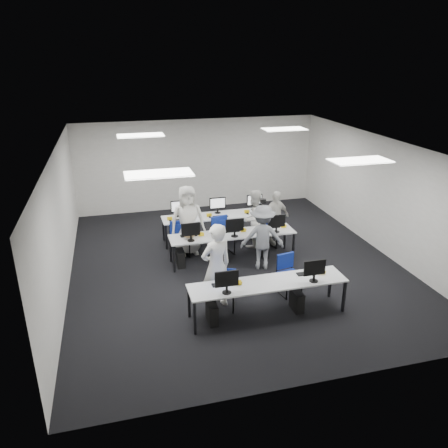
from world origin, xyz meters
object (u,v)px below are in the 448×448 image
object	(u,v)px
chair_7	(263,233)
chair_1	(289,282)
chair_5	(178,242)
photographer	(262,237)
chair_0	(226,296)
student_0	(216,267)
student_1	(254,219)
desk_mid	(233,235)
chair_4	(264,237)
chair_6	(220,238)
chair_2	(180,245)
student_2	(188,220)
chair_3	(223,242)
student_3	(275,218)
desk_front	(268,285)

from	to	relation	value
chair_7	chair_1	bearing A→B (deg)	-86.21
chair_5	photographer	size ratio (longest dim) A/B	0.50
chair_0	photographer	xyz separation A→B (m)	(1.33, 1.54, 0.56)
student_0	student_1	bearing A→B (deg)	-139.18
desk_mid	chair_7	bearing A→B (deg)	37.97
chair_4	chair_6	world-z (taller)	chair_4
student_0	chair_2	bearing A→B (deg)	-100.29
student_2	chair_3	bearing A→B (deg)	-17.64
desk_mid	chair_1	size ratio (longest dim) A/B	3.60
student_0	photographer	distance (m)	2.10
desk_mid	chair_5	bearing A→B (deg)	144.13
chair_5	student_2	distance (m)	0.74
chair_0	chair_5	size ratio (longest dim) A/B	0.99
chair_0	chair_4	bearing A→B (deg)	77.89
chair_1	chair_6	xyz separation A→B (m)	(-0.88, 2.74, -0.00)
chair_4	student_0	xyz separation A→B (m)	(-1.97, -2.57, 0.62)
student_3	chair_1	bearing A→B (deg)	-119.34
chair_2	chair_6	distance (m)	1.14
chair_5	photographer	bearing A→B (deg)	-29.23
student_3	desk_front	bearing A→B (deg)	-128.16
chair_0	photographer	distance (m)	2.11
desk_mid	chair_0	bearing A→B (deg)	-109.29
chair_1	photographer	xyz separation A→B (m)	(-0.17, 1.32, 0.54)
chair_2	student_3	world-z (taller)	student_3
desk_front	chair_4	size ratio (longest dim) A/B	3.24
chair_2	chair_4	distance (m)	2.30
desk_mid	chair_5	xyz separation A→B (m)	(-1.27, 0.92, -0.42)
chair_2	chair_3	bearing A→B (deg)	-9.60
desk_front	student_0	bearing A→B (deg)	149.85
desk_front	chair_5	world-z (taller)	chair_5
desk_mid	student_0	size ratio (longest dim) A/B	1.71
desk_mid	student_2	size ratio (longest dim) A/B	1.73
chair_0	chair_2	bearing A→B (deg)	122.49
chair_2	student_1	world-z (taller)	student_1
chair_0	chair_7	distance (m)	3.56
chair_3	student_1	distance (m)	1.07
student_1	photographer	xyz separation A→B (m)	(-0.20, -1.29, 0.01)
chair_5	photographer	world-z (taller)	photographer
chair_1	chair_7	world-z (taller)	chair_1
student_3	chair_6	bearing A→B (deg)	162.63
desk_front	chair_7	bearing A→B (deg)	71.93
chair_5	chair_4	bearing A→B (deg)	0.03
desk_front	student_1	world-z (taller)	student_1
photographer	chair_0	bearing A→B (deg)	63.60
chair_3	chair_6	bearing A→B (deg)	76.39
desk_mid	chair_6	bearing A→B (deg)	99.52
chair_5	chair_1	bearing A→B (deg)	-44.49
chair_4	chair_6	xyz separation A→B (m)	(-1.18, 0.30, -0.03)
chair_2	student_0	xyz separation A→B (m)	(0.33, -2.67, 0.65)
desk_front	student_2	xyz separation A→B (m)	(-1.02, 3.31, 0.24)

